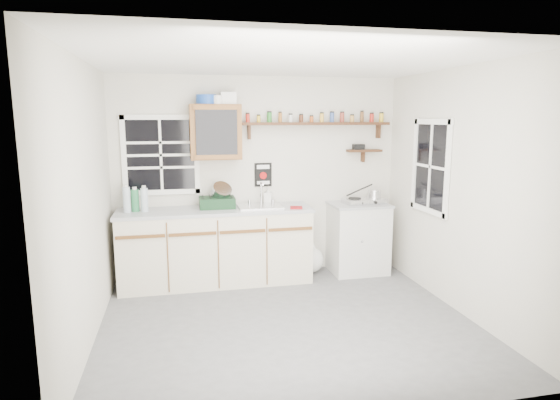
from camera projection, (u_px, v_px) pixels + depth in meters
The scene contains 18 objects.
room at pixel (288, 198), 4.40m from camera, with size 3.64×3.24×2.54m.
main_cabinet at pixel (216, 246), 5.66m from camera, with size 2.31×0.63×0.92m.
right_cabinet at pixel (358, 238), 6.07m from camera, with size 0.73×0.57×0.91m.
sink at pixel (260, 206), 5.70m from camera, with size 0.52×0.44×0.29m.
upper_cabinet at pixel (216, 132), 5.57m from camera, with size 0.60×0.32×0.65m.
upper_cabinet_clutter at pixel (215, 99), 5.51m from camera, with size 0.47×0.24×0.14m.
spice_shelf at pixel (317, 123), 5.89m from camera, with size 1.91×0.18×0.35m.
secondary_shelf at pixel (362, 150), 6.09m from camera, with size 0.45×0.16×0.24m.
warning_sign at pixel (263, 175), 5.93m from camera, with size 0.22×0.02×0.30m.
window_back at pixel (161, 155), 5.62m from camera, with size 0.93×0.03×0.98m.
window_right at pixel (431, 167), 5.27m from camera, with size 0.03×0.78×1.08m.
water_bottles at pixel (135, 200), 5.38m from camera, with size 0.28×0.13×0.32m.
dish_rack at pixel (218, 199), 5.65m from camera, with size 0.43×0.33×0.32m.
soap_bottle at pixel (268, 195), 5.92m from camera, with size 0.09×0.10×0.21m, color silver.
rag at pixel (296, 208), 5.60m from camera, with size 0.14×0.12×0.02m, color maroon.
hotplate at pixel (364, 201), 5.98m from camera, with size 0.55×0.34×0.08m.
saucepan at pixel (374, 194), 6.00m from camera, with size 0.42×0.22×0.18m.
trash_bag at pixel (312, 260), 6.07m from camera, with size 0.36×0.33×0.42m.
Camera 1 is at (-1.00, -4.22, 1.99)m, focal length 30.00 mm.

